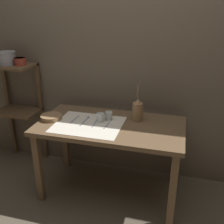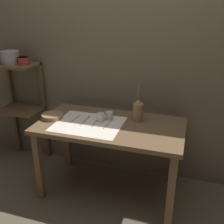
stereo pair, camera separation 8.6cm
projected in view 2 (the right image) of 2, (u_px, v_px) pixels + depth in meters
ground_plane at (110, 190)px, 2.66m from camera, size 12.00×12.00×0.00m
stone_wall_back at (124, 64)px, 2.62m from camera, size 7.00×0.06×2.40m
wooden_table at (110, 134)px, 2.42m from camera, size 1.33×0.71×0.74m
wooden_shelf_unit at (21, 95)px, 2.93m from camera, size 0.46×0.32×1.17m
linen_cloth at (89, 124)px, 2.38m from camera, size 0.61×0.49×0.00m
pitcher_with_flowers at (138, 111)px, 2.42m from camera, size 0.10×0.10×0.39m
wooden_bowl at (52, 116)px, 2.50m from camera, size 0.20×0.20×0.04m
glass_tumbler_near at (101, 117)px, 2.42m from camera, size 0.07×0.07×0.08m
glass_tumbler_far at (109, 115)px, 2.46m from camera, size 0.07×0.07×0.07m
fork_inner at (75, 119)px, 2.47m from camera, size 0.03×0.19×0.00m
spoon_outer at (87, 119)px, 2.48m from camera, size 0.03×0.21×0.02m
fork_outer at (95, 122)px, 2.40m from camera, size 0.02×0.19×0.00m
spoon_inner at (110, 121)px, 2.42m from camera, size 0.03×0.21×0.02m
metal_pot_large at (10, 57)px, 2.74m from camera, size 0.20×0.20×0.13m
metal_pot_small at (23, 60)px, 2.71m from camera, size 0.12×0.12×0.08m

